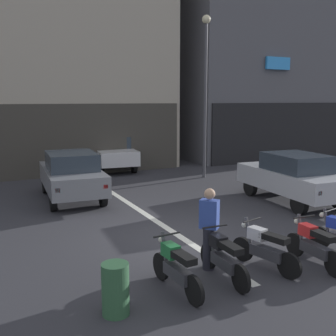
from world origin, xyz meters
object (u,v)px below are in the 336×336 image
(motorcycle_red_row_right_mid, at_px, (314,244))
(car_silver_parked_kerbside, at_px, (293,176))
(car_white_down_street, at_px, (111,151))
(person_by_motorcycles, at_px, (209,228))
(motorcycle_black_row_left_mid, at_px, (223,257))
(trash_bin, at_px, (115,289))
(motorcycle_green_row_leftmost, at_px, (176,267))
(car_grey_crossing_near, at_px, (72,174))
(motorcycle_white_row_centre, at_px, (264,248))
(street_lamp, at_px, (205,81))

(motorcycle_red_row_right_mid, bearing_deg, car_silver_parked_kerbside, 51.53)
(car_white_down_street, distance_m, motorcycle_red_row_right_mid, 13.04)
(car_white_down_street, relative_size, person_by_motorcycles, 2.55)
(motorcycle_black_row_left_mid, xyz_separation_m, trash_bin, (-2.24, -0.32, -0.03))
(car_white_down_street, height_order, motorcycle_black_row_left_mid, car_white_down_street)
(motorcycle_black_row_left_mid, bearing_deg, motorcycle_green_row_leftmost, -178.27)
(motorcycle_black_row_left_mid, xyz_separation_m, person_by_motorcycles, (0.01, 0.54, 0.40))
(motorcycle_black_row_left_mid, bearing_deg, trash_bin, -172.00)
(motorcycle_red_row_right_mid, relative_size, person_by_motorcycles, 1.00)
(car_white_down_street, height_order, motorcycle_green_row_leftmost, car_white_down_street)
(car_grey_crossing_near, distance_m, person_by_motorcycles, 7.08)
(motorcycle_white_row_centre, bearing_deg, person_by_motorcycles, 153.55)
(motorcycle_white_row_centre, height_order, motorcycle_red_row_right_mid, same)
(street_lamp, bearing_deg, trash_bin, -127.78)
(car_white_down_street, bearing_deg, motorcycle_green_row_leftmost, -103.15)
(motorcycle_black_row_left_mid, relative_size, motorcycle_white_row_centre, 1.02)
(car_silver_parked_kerbside, distance_m, street_lamp, 6.03)
(motorcycle_black_row_left_mid, bearing_deg, car_white_down_street, 81.22)
(motorcycle_green_row_leftmost, xyz_separation_m, person_by_motorcycles, (1.03, 0.57, 0.40))
(street_lamp, distance_m, motorcycle_green_row_leftmost, 11.44)
(motorcycle_red_row_right_mid, xyz_separation_m, trash_bin, (-4.28, -0.05, -0.03))
(car_silver_parked_kerbside, xyz_separation_m, motorcycle_white_row_centre, (-4.36, -3.90, -0.43))
(car_grey_crossing_near, bearing_deg, motorcycle_white_row_centre, -73.88)
(motorcycle_green_row_leftmost, xyz_separation_m, motorcycle_red_row_right_mid, (3.05, -0.23, 0.00))
(car_silver_parked_kerbside, height_order, motorcycle_white_row_centre, car_silver_parked_kerbside)
(motorcycle_white_row_centre, xyz_separation_m, trash_bin, (-3.25, -0.36, -0.03))
(street_lamp, height_order, trash_bin, street_lamp)
(motorcycle_green_row_leftmost, distance_m, motorcycle_red_row_right_mid, 3.06)
(motorcycle_black_row_left_mid, xyz_separation_m, motorcycle_white_row_centre, (1.01, 0.04, 0.00))
(motorcycle_green_row_leftmost, height_order, motorcycle_black_row_left_mid, same)
(car_white_down_street, xyz_separation_m, motorcycle_black_row_left_mid, (-1.97, -12.77, -0.43))
(motorcycle_white_row_centre, height_order, trash_bin, motorcycle_white_row_centre)
(car_grey_crossing_near, relative_size, motorcycle_red_row_right_mid, 2.52)
(person_by_motorcycles, bearing_deg, car_white_down_street, 80.88)
(motorcycle_white_row_centre, relative_size, person_by_motorcycles, 0.98)
(car_grey_crossing_near, height_order, car_white_down_street, same)
(car_silver_parked_kerbside, distance_m, motorcycle_white_row_centre, 5.87)
(car_grey_crossing_near, xyz_separation_m, person_by_motorcycles, (1.16, -6.98, -0.03))
(person_by_motorcycles, bearing_deg, motorcycle_red_row_right_mid, -21.63)
(car_silver_parked_kerbside, height_order, car_white_down_street, same)
(car_white_down_street, xyz_separation_m, person_by_motorcycles, (-1.96, -12.23, -0.03))
(motorcycle_white_row_centre, height_order, person_by_motorcycles, person_by_motorcycles)
(motorcycle_red_row_right_mid, bearing_deg, car_grey_crossing_near, 112.24)
(trash_bin, bearing_deg, street_lamp, 52.22)
(car_grey_crossing_near, distance_m, motorcycle_white_row_centre, 7.80)
(car_grey_crossing_near, xyz_separation_m, car_silver_parked_kerbside, (6.52, -3.58, 0.00))
(car_grey_crossing_near, height_order, motorcycle_black_row_left_mid, car_grey_crossing_near)
(motorcycle_red_row_right_mid, bearing_deg, motorcycle_black_row_left_mid, 172.61)
(motorcycle_green_row_leftmost, xyz_separation_m, motorcycle_white_row_centre, (2.03, 0.07, 0.00))
(car_grey_crossing_near, xyz_separation_m, motorcycle_red_row_right_mid, (3.18, -7.78, -0.43))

